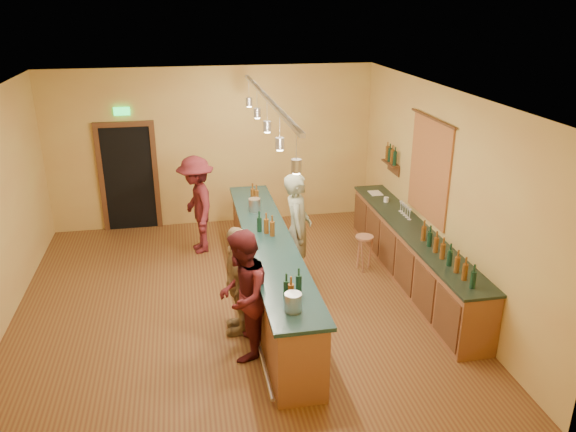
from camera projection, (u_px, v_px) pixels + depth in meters
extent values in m
plane|color=brown|center=(233.00, 304.00, 8.67)|extent=(7.00, 7.00, 0.00)
cube|color=silver|center=(225.00, 95.00, 7.51)|extent=(6.50, 7.00, 0.02)
cube|color=tan|center=(213.00, 147.00, 11.29)|extent=(6.50, 0.02, 3.20)
cube|color=tan|center=(267.00, 343.00, 4.88)|extent=(6.50, 0.02, 3.20)
cube|color=tan|center=(440.00, 193.00, 8.66)|extent=(0.02, 7.00, 3.20)
cube|color=black|center=(129.00, 179.00, 11.17)|extent=(0.95, 0.06, 2.10)
cube|color=#4E3317|center=(102.00, 180.00, 11.06)|extent=(0.10, 0.08, 2.10)
cube|color=#4E3317|center=(156.00, 177.00, 11.25)|extent=(0.10, 0.08, 2.10)
cube|color=#4E3317|center=(123.00, 124.00, 10.76)|extent=(1.15, 0.08, 0.10)
cube|color=#19E54C|center=(122.00, 111.00, 10.66)|extent=(0.30, 0.04, 0.15)
cube|color=maroon|center=(429.00, 170.00, 8.93)|extent=(0.03, 1.40, 1.60)
cube|color=#4E3317|center=(390.00, 163.00, 10.40)|extent=(0.16, 0.55, 0.03)
cube|color=#4E3317|center=(394.00, 168.00, 10.45)|extent=(0.03, 0.55, 0.18)
cube|color=brown|center=(412.00, 256.00, 9.21)|extent=(0.55, 4.50, 0.90)
cube|color=black|center=(414.00, 230.00, 9.04)|extent=(0.60, 4.55, 0.04)
cylinder|color=silver|center=(386.00, 200.00, 10.20)|extent=(0.09, 0.09, 0.09)
cube|color=silver|center=(375.00, 193.00, 10.67)|extent=(0.22, 0.30, 0.01)
cube|color=brown|center=(269.00, 272.00, 8.59)|extent=(0.60, 5.00, 1.00)
cube|color=#17302F|center=(269.00, 240.00, 8.39)|extent=(0.70, 5.10, 0.05)
cylinder|color=silver|center=(246.00, 294.00, 8.65)|extent=(0.05, 5.00, 0.05)
cylinder|color=silver|center=(293.00, 302.00, 6.41)|extent=(0.20, 0.20, 0.22)
cylinder|color=silver|center=(255.00, 205.00, 9.44)|extent=(0.20, 0.20, 0.22)
cube|color=silver|center=(267.00, 98.00, 7.63)|extent=(0.06, 4.60, 0.05)
cylinder|color=silver|center=(296.00, 147.00, 5.87)|extent=(0.01, 0.01, 0.35)
cylinder|color=#A5A5AD|center=(296.00, 166.00, 5.94)|extent=(0.11, 0.11, 0.14)
cylinder|color=#FFEABF|center=(296.00, 173.00, 5.97)|extent=(0.08, 0.08, 0.02)
cylinder|color=silver|center=(280.00, 127.00, 6.78)|extent=(0.01, 0.01, 0.35)
cylinder|color=#A5A5AD|center=(280.00, 143.00, 6.85)|extent=(0.11, 0.11, 0.14)
cylinder|color=#FFEABF|center=(280.00, 150.00, 6.88)|extent=(0.08, 0.08, 0.02)
cylinder|color=silver|center=(267.00, 112.00, 7.70)|extent=(0.01, 0.01, 0.35)
cylinder|color=#A5A5AD|center=(267.00, 126.00, 7.77)|extent=(0.11, 0.11, 0.14)
cylinder|color=#FFEABF|center=(267.00, 132.00, 7.80)|extent=(0.08, 0.08, 0.02)
cylinder|color=silver|center=(257.00, 100.00, 8.61)|extent=(0.01, 0.01, 0.35)
cylinder|color=#A5A5AD|center=(257.00, 113.00, 8.68)|extent=(0.11, 0.11, 0.14)
cylinder|color=#FFEABF|center=(257.00, 118.00, 8.71)|extent=(0.08, 0.08, 0.02)
cylinder|color=silver|center=(249.00, 90.00, 9.53)|extent=(0.01, 0.01, 0.35)
cylinder|color=#A5A5AD|center=(249.00, 102.00, 9.60)|extent=(0.11, 0.11, 0.14)
cylinder|color=#FFEABF|center=(249.00, 106.00, 9.63)|extent=(0.08, 0.08, 0.02)
imported|color=gray|center=(298.00, 230.00, 9.00)|extent=(0.60, 0.77, 1.88)
imported|color=#59191E|center=(243.00, 296.00, 7.14)|extent=(0.87, 1.00, 1.74)
imported|color=#997A51|center=(238.00, 280.00, 7.70)|extent=(0.49, 0.97, 1.58)
imported|color=#59191E|center=(197.00, 205.00, 10.18)|extent=(0.86, 1.27, 1.81)
cylinder|color=#A16649|center=(365.00, 237.00, 9.53)|extent=(0.31, 0.31, 0.04)
cylinder|color=#A16649|center=(370.00, 254.00, 9.67)|extent=(0.04, 0.04, 0.60)
cylinder|color=#A16649|center=(359.00, 252.00, 9.73)|extent=(0.04, 0.04, 0.60)
cylinder|color=#A16649|center=(362.00, 257.00, 9.54)|extent=(0.04, 0.04, 0.60)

